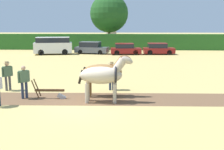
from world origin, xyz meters
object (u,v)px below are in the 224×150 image
Objects in this scene: draft_horse_lead_right at (104,72)px; parked_car_left at (91,48)px; farmer_at_plow at (24,79)px; farmer_onlooker_right at (7,73)px; tree_center_left at (109,13)px; parked_car_center at (158,49)px; plow at (52,93)px; draft_horse_lead_left at (103,75)px; parked_van at (53,46)px; parked_car_center_left at (125,49)px; farmer_beside_team at (112,74)px.

draft_horse_lead_right is 22.51m from parked_car_left.
farmer_at_plow is 1.00× the size of farmer_onlooker_right.
parked_car_center is (6.91, -9.70, -4.89)m from tree_center_left.
farmer_at_plow is (-1.48, 0.01, 0.70)m from plow.
tree_center_left is at bearing 89.30° from parked_car_left.
draft_horse_lead_left is 23.86m from parked_van.
farmer_at_plow is at bearing -6.81° from farmer_onlooker_right.
tree_center_left reaches higher than parked_car_left.
parked_car_center_left is (9.37, 0.25, -0.45)m from parked_van.
draft_horse_lead_left is 1.13m from draft_horse_lead_right.
draft_horse_lead_right reaches higher than parked_car_center_left.
draft_horse_lead_left reaches higher than draft_horse_lead_right.
farmer_at_plow is (-4.18, -0.61, -0.32)m from draft_horse_lead_right.
draft_horse_lead_left reaches higher than parked_car_center.
tree_center_left is 10.66m from parked_car_left.
farmer_onlooker_right is 0.43× the size of parked_car_center.
parked_car_center is (5.49, 23.02, -0.65)m from draft_horse_lead_left.
draft_horse_lead_left is at bearing -71.40° from parked_car_left.
draft_horse_lead_left is 4.25m from farmer_at_plow.
farmer_onlooker_right is at bearing -98.21° from tree_center_left.
draft_horse_lead_right is at bearing -106.41° from parked_car_center.
parked_car_center is at bearing 107.04° from farmer_at_plow.
parked_car_left is 4.55m from parked_car_center_left.
parked_van is at bearing 165.52° from farmer_beside_team.
parked_car_center_left is at bearing 85.81° from draft_horse_lead_left.
draft_horse_lead_left is 1.61× the size of farmer_onlooker_right.
plow is at bearing -104.76° from parked_car_center_left.
farmer_beside_team is 21.49m from parked_van.
tree_center_left reaches higher than farmer_beside_team.
parked_car_center is at bearing -0.03° from parked_car_center_left.
parked_van is 1.26× the size of parked_car_center.
draft_horse_lead_right is 0.69× the size of parked_car_center.
tree_center_left is 2.16× the size of parked_car_center_left.
parked_car_center_left is at bearing 111.64° from farmer_onlooker_right.
farmer_at_plow is (-2.78, -32.19, -4.58)m from tree_center_left.
parked_van is (-6.74, -10.29, -4.46)m from tree_center_left.
farmer_onlooker_right is 0.38× the size of parked_car_left.
tree_center_left is 3.12× the size of draft_horse_lead_right.
farmer_beside_team is 21.05m from parked_car_left.
farmer_beside_team is at bearing 65.77° from farmer_at_plow.
tree_center_left reaches higher than farmer_at_plow.
farmer_onlooker_right reaches higher than plow.
tree_center_left reaches higher than draft_horse_lead_left.
farmer_at_plow is 0.43× the size of parked_car_center_left.
plow is at bearing -92.32° from farmer_beside_team.
draft_horse_lead_right is 22.79m from parked_van.
draft_horse_lead_right reaches higher than farmer_beside_team.
parked_car_left is 1.15× the size of parked_car_center_left.
draft_horse_lead_right is 1.65× the size of farmer_beside_team.
tree_center_left is at bearing 145.62° from farmer_beside_team.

